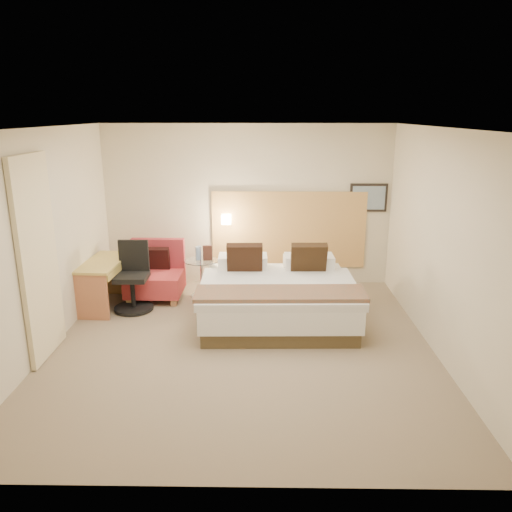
{
  "coord_description": "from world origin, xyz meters",
  "views": [
    {
      "loc": [
        0.27,
        -5.8,
        2.87
      ],
      "look_at": [
        0.17,
        0.64,
        1.01
      ],
      "focal_mm": 35.0,
      "sensor_mm": 36.0,
      "label": 1
    }
  ],
  "objects_px": {
    "bed": "(277,295)",
    "lounge_chair": "(156,276)",
    "side_table": "(202,276)",
    "desk_chair": "(133,282)",
    "desk": "(105,271)"
  },
  "relations": [
    {
      "from": "side_table",
      "to": "desk",
      "type": "height_order",
      "value": "desk"
    },
    {
      "from": "side_table",
      "to": "bed",
      "type": "bearing_deg",
      "value": -35.38
    },
    {
      "from": "desk",
      "to": "bed",
      "type": "bearing_deg",
      "value": -8.74
    },
    {
      "from": "desk",
      "to": "lounge_chair",
      "type": "bearing_deg",
      "value": 30.79
    },
    {
      "from": "lounge_chair",
      "to": "desk",
      "type": "height_order",
      "value": "lounge_chair"
    },
    {
      "from": "desk",
      "to": "side_table",
      "type": "bearing_deg",
      "value": 17.8
    },
    {
      "from": "lounge_chair",
      "to": "side_table",
      "type": "height_order",
      "value": "lounge_chair"
    },
    {
      "from": "bed",
      "to": "desk_chair",
      "type": "height_order",
      "value": "bed"
    },
    {
      "from": "bed",
      "to": "side_table",
      "type": "xyz_separation_m",
      "value": [
        -1.19,
        0.85,
        -0.0
      ]
    },
    {
      "from": "lounge_chair",
      "to": "side_table",
      "type": "distance_m",
      "value": 0.73
    },
    {
      "from": "desk_chair",
      "to": "bed",
      "type": "bearing_deg",
      "value": -7.67
    },
    {
      "from": "side_table",
      "to": "desk_chair",
      "type": "relative_size",
      "value": 0.64
    },
    {
      "from": "lounge_chair",
      "to": "desk_chair",
      "type": "distance_m",
      "value": 0.56
    },
    {
      "from": "bed",
      "to": "lounge_chair",
      "type": "xyz_separation_m",
      "value": [
        -1.92,
        0.8,
        0.02
      ]
    },
    {
      "from": "side_table",
      "to": "desk",
      "type": "bearing_deg",
      "value": -162.2
    }
  ]
}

